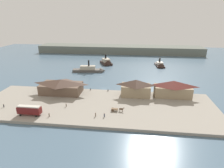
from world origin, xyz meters
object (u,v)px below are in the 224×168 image
pedestrian_by_tram (49,115)px  ferry_mid_harbor (91,70)px  ferry_shed_central_terminal (173,89)px  ferry_approaching_east (160,65)px  mooring_post_east (108,90)px  ferry_near_quay (107,63)px  horse_cart (117,109)px  ferry_shed_customs_shed (61,86)px  pedestrian_standing_center (66,105)px  pedestrian_at_waters_edge (4,106)px  mooring_post_center_west (90,89)px  mooring_post_west (37,87)px  pedestrian_near_west_shed (96,115)px  pedestrian_walking_west (104,115)px  ferry_shed_east_terminal (136,88)px  street_tram (29,110)px

pedestrian_by_tram → ferry_mid_harbor: bearing=88.4°
ferry_shed_central_terminal → pedestrian_by_tram: size_ratio=11.07×
ferry_approaching_east → mooring_post_east: bearing=-120.8°
ferry_near_quay → ferry_shed_central_terminal: bearing=-56.3°
ferry_shed_central_terminal → horse_cart: 32.70m
ferry_shed_customs_shed → pedestrian_standing_center: ferry_shed_customs_shed is taller
horse_cart → ferry_approaching_east: (28.46, 81.18, -1.02)m
mooring_post_east → pedestrian_standing_center: bearing=-129.0°
pedestrian_by_tram → pedestrian_at_waters_edge: bearing=167.2°
mooring_post_east → mooring_post_center_west: size_ratio=1.00×
mooring_post_west → ferry_mid_harbor: size_ratio=0.04×
pedestrian_standing_center → mooring_post_east: pedestrian_standing_center is taller
ferry_mid_harbor → pedestrian_near_west_shed: bearing=-75.5°
pedestrian_near_west_shed → ferry_approaching_east: ferry_approaching_east is taller
pedestrian_walking_west → mooring_post_east: 27.30m
horse_cart → pedestrian_near_west_shed: bearing=-147.0°
mooring_post_center_west → pedestrian_at_waters_edge: bearing=-144.6°
horse_cart → mooring_post_center_west: (-16.86, 22.03, -0.48)m
ferry_shed_central_terminal → mooring_post_center_west: 43.76m
mooring_post_center_west → ferry_approaching_east: size_ratio=0.06×
ferry_shed_east_terminal → mooring_post_east: 16.00m
mooring_post_center_west → ferry_mid_harbor: bearing=102.5°
ferry_shed_east_terminal → ferry_near_quay: bearing=110.5°
ferry_shed_central_terminal → ferry_approaching_east: bearing=88.3°
pedestrian_near_west_shed → pedestrian_walking_west: pedestrian_walking_west is taller
pedestrian_near_west_shed → ferry_approaching_east: bearing=67.0°
street_tram → ferry_approaching_east: bearing=54.1°
ferry_shed_customs_shed → mooring_post_center_west: size_ratio=23.93×
pedestrian_near_west_shed → ferry_approaching_east: size_ratio=0.11×
mooring_post_east → mooring_post_center_west: same height
pedestrian_near_west_shed → mooring_post_west: 48.14m
ferry_shed_customs_shed → pedestrian_standing_center: bearing=-62.4°
ferry_shed_customs_shed → ferry_near_quay: 68.58m
ferry_shed_central_terminal → mooring_post_center_west: ferry_shed_central_terminal is taller
horse_cart → pedestrian_walking_west: bearing=-130.9°
mooring_post_center_west → mooring_post_west: bearing=-179.8°
ferry_shed_central_terminal → pedestrian_at_waters_edge: (-77.88, -21.10, -3.53)m
pedestrian_near_west_shed → pedestrian_by_tram: 19.05m
pedestrian_near_west_shed → ferry_approaching_east: 94.14m
ferry_shed_east_terminal → pedestrian_standing_center: 35.43m
pedestrian_by_tram → mooring_post_center_west: 31.64m
ferry_shed_east_terminal → mooring_post_center_west: ferry_shed_east_terminal is taller
mooring_post_center_west → ferry_mid_harbor: 39.39m
ferry_shed_central_terminal → pedestrian_near_west_shed: ferry_shed_central_terminal is taller
ferry_shed_central_terminal → ferry_mid_harbor: ferry_shed_central_terminal is taller
ferry_shed_customs_shed → ferry_approaching_east: ferry_shed_customs_shed is taller
street_tram → pedestrian_walking_west: 31.18m
street_tram → pedestrian_standing_center: 15.43m
ferry_mid_harbor → mooring_post_west: bearing=-120.4°
pedestrian_by_tram → ferry_approaching_east: (55.74, 89.02, -0.86)m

